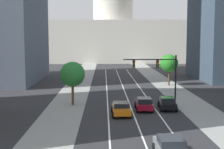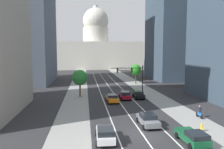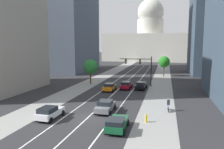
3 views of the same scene
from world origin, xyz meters
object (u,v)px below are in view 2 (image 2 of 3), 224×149
object	(u,v)px
car_black	(139,94)
car_white	(105,134)
capitol_building	(96,49)
car_orange	(112,98)
car_gray	(148,119)
street_tree_mid_left	(80,78)
cyclist	(200,112)
traffic_signal_mast	(133,74)
street_tree_mid_right	(136,70)
fire_hydrant	(202,128)
car_crimson	(125,95)
car_green	(193,137)

from	to	relation	value
car_black	car_white	world-z (taller)	car_white
capitol_building	car_orange	distance (m)	85.34
car_gray	street_tree_mid_left	xyz separation A→B (m)	(-8.64, 19.19, 3.11)
car_gray	cyclist	distance (m)	8.25
car_gray	car_white	bearing A→B (deg)	125.94
capitol_building	car_white	distance (m)	102.74
car_gray	traffic_signal_mast	world-z (taller)	traffic_signal_mast
car_black	street_tree_mid_right	world-z (taller)	street_tree_mid_right
car_white	fire_hydrant	world-z (taller)	car_white
car_crimson	street_tree_mid_right	bearing A→B (deg)	-17.33
car_gray	car_crimson	distance (m)	15.67
traffic_signal_mast	car_orange	bearing A→B (deg)	-128.56
fire_hydrant	cyclist	xyz separation A→B (m)	(2.45, 5.00, 0.39)
car_gray	street_tree_mid_right	size ratio (longest dim) A/B	0.78
cyclist	car_green	bearing A→B (deg)	144.98
cyclist	street_tree_mid_right	xyz separation A→B (m)	(-0.99, 34.15, 3.10)
car_orange	fire_hydrant	xyz separation A→B (m)	(8.30, -15.98, -0.28)
traffic_signal_mast	car_black	bearing A→B (deg)	-82.91
traffic_signal_mast	street_tree_mid_right	distance (m)	17.28
car_black	car_white	xyz separation A→B (m)	(-8.46, -20.35, 0.03)
car_gray	car_black	bearing A→B (deg)	-10.55
car_black	fire_hydrant	world-z (taller)	car_black
cyclist	street_tree_mid_right	bearing A→B (deg)	-1.24
car_green	street_tree_mid_right	distance (m)	42.61
capitol_building	cyclist	world-z (taller)	capitol_building
car_gray	car_orange	bearing A→B (deg)	11.36
car_crimson	car_white	bearing A→B (deg)	165.35
car_white	car_crimson	bearing A→B (deg)	-13.89
car_black	fire_hydrant	xyz separation A→B (m)	(2.66, -18.91, -0.29)
traffic_signal_mast	street_tree_mid_right	size ratio (longest dim) A/B	1.23
car_gray	traffic_signal_mast	size ratio (longest dim) A/B	0.63
capitol_building	car_white	world-z (taller)	capitol_building
car_crimson	capitol_building	bearing A→B (deg)	2.18
car_green	street_tree_mid_left	size ratio (longest dim) A/B	0.77
street_tree_mid_right	car_green	bearing A→B (deg)	-95.57
car_green	car_white	distance (m)	8.63
car_white	street_tree_mid_left	xyz separation A→B (m)	(-3.00, 23.38, 3.10)
car_white	street_tree_mid_right	world-z (taller)	street_tree_mid_right
car_green	cyclist	distance (m)	9.61
car_white	street_tree_mid_left	distance (m)	23.77
car_crimson	street_tree_mid_left	distance (m)	9.83
car_crimson	fire_hydrant	bearing A→B (deg)	-162.23
fire_hydrant	cyclist	size ratio (longest dim) A/B	0.53
capitol_building	cyclist	bearing A→B (deg)	-84.43
fire_hydrant	street_tree_mid_right	xyz separation A→B (m)	(1.47, 39.15, 3.49)
car_black	car_white	size ratio (longest dim) A/B	0.99
car_crimson	street_tree_mid_left	xyz separation A→B (m)	(-8.64, 3.52, 3.11)
fire_hydrant	cyclist	world-z (taller)	cyclist
car_green	street_tree_mid_right	size ratio (longest dim) A/B	0.76
street_tree_mid_left	car_green	bearing A→B (deg)	-65.43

